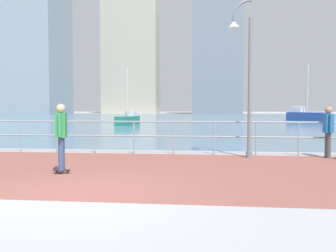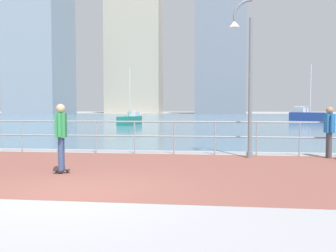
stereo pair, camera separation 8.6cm
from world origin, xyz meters
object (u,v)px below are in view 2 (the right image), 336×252
(skateboarder, at_px, (61,132))
(bystander, at_px, (329,128))
(sailboat_ivory, at_px, (130,119))
(lamppost, at_px, (245,71))
(sailboat_yellow, at_px, (309,116))

(skateboarder, distance_m, bystander, 8.19)
(bystander, bearing_deg, sailboat_ivory, 118.33)
(sailboat_ivory, bearing_deg, skateboarder, -81.12)
(bystander, distance_m, sailboat_ivory, 23.64)
(lamppost, height_order, sailboat_yellow, sailboat_yellow)
(lamppost, xyz_separation_m, bystander, (2.68, 0.29, -1.82))
(bystander, distance_m, sailboat_yellow, 34.44)
(sailboat_yellow, xyz_separation_m, sailboat_ivory, (-19.98, -12.50, -0.15))
(sailboat_ivory, bearing_deg, bystander, -61.67)
(lamppost, distance_m, sailboat_ivory, 22.87)
(sailboat_yellow, bearing_deg, sailboat_ivory, -147.96)
(skateboarder, relative_size, sailboat_ivory, 0.32)
(lamppost, xyz_separation_m, sailboat_yellow, (11.45, 33.60, -2.12))
(lamppost, height_order, sailboat_ivory, sailboat_ivory)
(bystander, xyz_separation_m, sailboat_yellow, (8.76, 33.31, -0.30))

